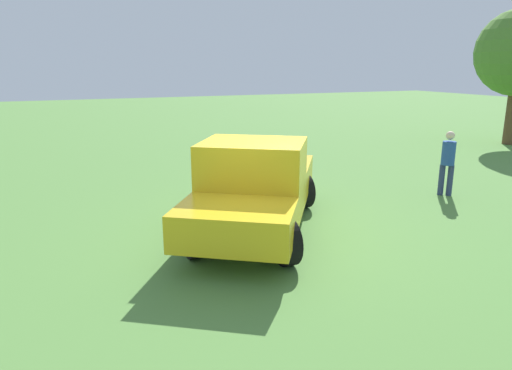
% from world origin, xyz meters
% --- Properties ---
extents(ground_plane, '(80.00, 80.00, 0.00)m').
position_xyz_m(ground_plane, '(0.00, 0.00, 0.00)').
color(ground_plane, '#54843D').
extents(pickup_truck, '(5.22, 4.38, 1.81)m').
position_xyz_m(pickup_truck, '(-0.21, -0.04, 0.94)').
color(pickup_truck, black).
rests_on(pickup_truck, ground_plane).
extents(person_bystander, '(0.45, 0.45, 1.61)m').
position_xyz_m(person_bystander, '(-0.68, 5.38, 0.90)').
color(person_bystander, navy).
rests_on(person_bystander, ground_plane).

